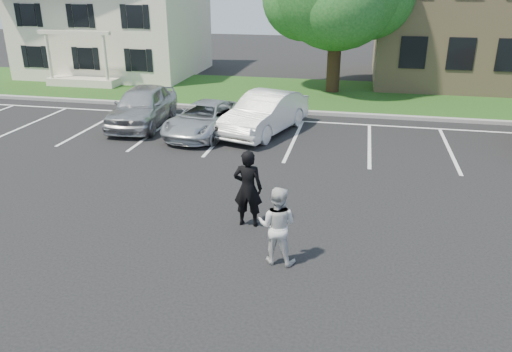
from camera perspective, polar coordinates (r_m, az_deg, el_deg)
The scene contains 10 objects.
ground_plane at distance 11.74m, azimuth -1.02°, elevation -7.45°, with size 90.00×90.00×0.00m, color black.
curb at distance 22.82m, azimuth 5.77°, elevation 7.25°, with size 40.00×0.30×0.15m, color gray.
grass_strip at distance 26.70m, azimuth 6.76°, elevation 9.25°, with size 44.00×8.00×0.08m, color #223E18.
stall_lines at distance 19.81m, azimuth 8.78°, elevation 4.66°, with size 34.00×5.36×0.01m.
house at distance 33.71m, azimuth -15.90°, elevation 17.69°, with size 10.30×9.22×7.60m.
man_black_suit at distance 12.08m, azimuth -0.93°, elevation -1.43°, with size 0.71×0.47×1.95m, color black.
man_white_shirt at distance 10.56m, azimuth 2.42°, elevation -5.67°, with size 0.84×0.66×1.73m, color silver.
car_silver_west at distance 21.29m, azimuth -12.83°, elevation 7.82°, with size 1.92×4.78×1.63m, color #AEAEB3.
car_silver_minivan at distance 19.66m, azimuth -5.84°, elevation 6.53°, with size 2.05×4.45×1.24m, color #B9BDC2.
car_white_sedan at distance 19.72m, azimuth 1.04°, elevation 7.19°, with size 1.67×4.78×1.57m, color white.
Camera 1 is at (2.32, -9.99, 5.71)m, focal length 35.00 mm.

